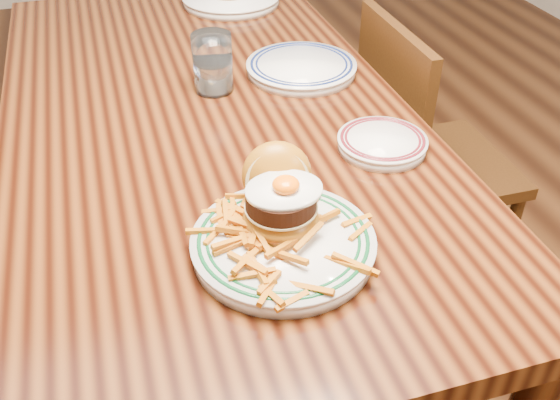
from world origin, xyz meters
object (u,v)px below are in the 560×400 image
object	(u,v)px
chair_right	(420,156)
side_plate	(382,142)
table	(208,141)
main_plate	(282,226)

from	to	relation	value
chair_right	side_plate	xyz separation A→B (m)	(-0.31, -0.37, 0.32)
table	main_plate	xyz separation A→B (m)	(0.03, -0.48, 0.13)
main_plate	side_plate	bearing A→B (deg)	49.93
chair_right	main_plate	bearing A→B (deg)	45.44
chair_right	side_plate	bearing A→B (deg)	49.88
table	side_plate	distance (m)	0.41
side_plate	table	bearing A→B (deg)	113.43
main_plate	chair_right	bearing A→B (deg)	56.17
table	side_plate	world-z (taller)	side_plate
table	chair_right	world-z (taller)	chair_right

